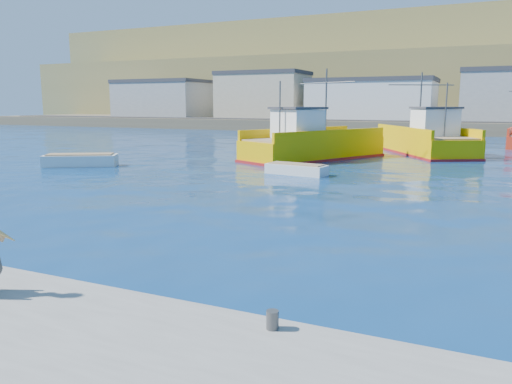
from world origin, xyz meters
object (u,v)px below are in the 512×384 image
(trawler_yellow_b, at_px, (426,141))
(skiff_left, at_px, (81,161))
(skiff_mid, at_px, (296,170))
(trawler_yellow_a, at_px, (312,145))

(trawler_yellow_b, relative_size, skiff_left, 2.55)
(trawler_yellow_b, distance_m, skiff_left, 26.07)
(skiff_left, height_order, skiff_mid, skiff_left)
(skiff_mid, bearing_deg, trawler_yellow_b, 70.53)
(trawler_yellow_a, height_order, skiff_mid, trawler_yellow_a)
(trawler_yellow_a, height_order, trawler_yellow_b, trawler_yellow_a)
(trawler_yellow_a, height_order, skiff_left, trawler_yellow_a)
(skiff_left, relative_size, skiff_mid, 1.29)
(trawler_yellow_a, xyz_separation_m, skiff_mid, (1.74, -8.02, -0.81))
(skiff_mid, bearing_deg, skiff_left, -171.07)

